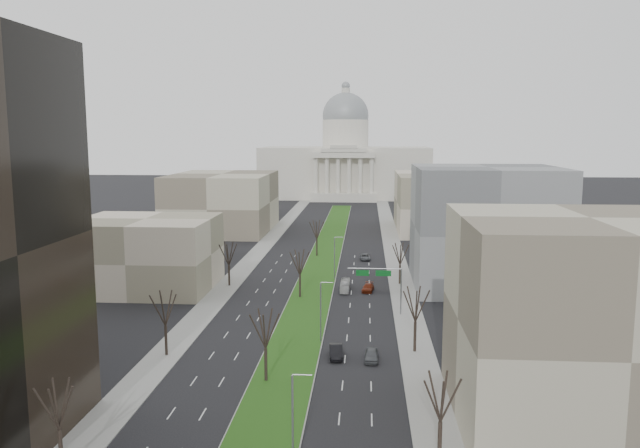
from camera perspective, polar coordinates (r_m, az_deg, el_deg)
The scene contains 28 objects.
ground at distance 156.29m, azimuth 0.44°, elevation -2.98°, with size 600.00×600.00×0.00m, color black.
median at distance 155.28m, azimuth 0.41°, elevation -3.02°, with size 8.00×222.03×0.20m.
sidewalk_left at distance 134.39m, azimuth -7.77°, elevation -4.89°, with size 5.00×330.00×0.15m, color gray.
sidewalk_right at distance 131.73m, azimuth 7.36°, elevation -5.15°, with size 5.00×330.00×0.15m, color gray.
capitol at distance 303.04m, azimuth 2.32°, elevation 5.58°, with size 80.00×46.00×55.00m.
building_beige_left at distance 127.77m, azimuth -15.59°, elevation -2.63°, with size 26.00×22.00×14.00m, color gray.
building_tan_right at distance 71.58m, azimuth 22.94°, elevation -8.20°, with size 26.00×24.00×22.00m, color #786E5C.
building_grey_right at distance 128.56m, azimuth 14.89°, elevation -0.28°, with size 28.00×26.00×24.00m, color slate.
building_far_left at distance 199.32m, azimuth -8.88°, elevation 1.98°, with size 30.00×40.00×18.00m, color #786E5C.
building_far_right at distance 200.67m, azimuth 11.34°, elevation 1.96°, with size 30.00×40.00×18.00m, color gray.
tree_left_near at distance 62.55m, azimuth -22.85°, elevation -14.85°, with size 5.10×5.10×9.18m.
tree_left_mid at distance 88.61m, azimuth -14.00°, elevation -7.35°, with size 5.40×5.40×9.72m.
tree_left_far at distance 126.24m, azimuth -8.35°, elevation -2.61°, with size 5.28×5.28×9.50m.
tree_right_near at distance 60.31m, azimuth 11.01°, elevation -15.13°, with size 5.16×5.16×9.29m.
tree_right_mid at distance 88.39m, azimuth 8.75°, elevation -7.13°, with size 5.52×5.52×9.94m.
tree_right_far at distance 127.43m, azimuth 7.35°, elevation -2.64°, with size 5.04×5.04×9.07m.
tree_median_a at distance 77.59m, azimuth -5.02°, elevation -9.38°, with size 5.40×5.40×9.72m.
tree_median_b at distance 116.01m, azimuth -1.86°, elevation -3.42°, with size 5.40×5.40×9.72m.
tree_median_c at distance 155.22m, azimuth -0.30°, elevation -0.43°, with size 5.40×5.40×9.72m.
streetlamp_median_a at distance 59.19m, azimuth -2.46°, elevation -17.44°, with size 1.90×0.20×9.16m.
streetlamp_median_b at distance 91.85m, azimuth 0.10°, elevation -7.96°, with size 1.90×0.20×9.16m.
streetlamp_median_c at distance 130.66m, azimuth 1.36°, elevation -3.07°, with size 1.90×0.20×9.16m.
mast_arm_signs at distance 105.88m, azimuth 5.97°, elevation -5.09°, with size 9.12×0.24×8.09m.
car_grey_near at distance 86.47m, azimuth 4.74°, elevation -11.85°, with size 1.85×4.60×1.57m, color #4B4E52.
car_black at distance 87.37m, azimuth 1.46°, elevation -11.57°, with size 1.78×5.10×1.68m, color black.
car_red at distance 122.41m, azimuth 4.41°, elevation -5.83°, with size 2.00×4.93×1.43m, color maroon.
car_grey_far at distance 152.29m, azimuth 4.14°, elevation -3.03°, with size 2.33×5.05×1.40m, color #515459.
box_van at distance 122.51m, azimuth 2.31°, elevation -5.66°, with size 1.70×7.25×2.02m, color silver.
Camera 1 is at (10.11, -32.96, 30.48)m, focal length 35.00 mm.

